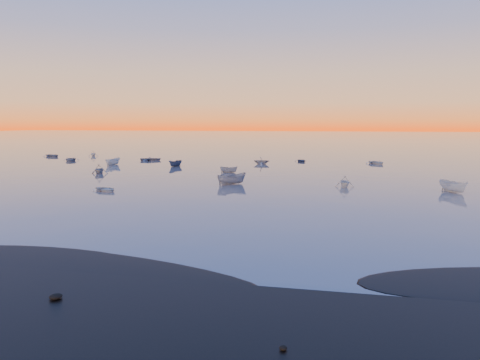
% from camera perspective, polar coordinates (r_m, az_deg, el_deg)
% --- Properties ---
extents(ground, '(600.00, 600.00, 0.00)m').
position_cam_1_polar(ground, '(127.04, 5.64, 3.26)').
color(ground, slate).
rests_on(ground, ground).
extents(mud_lobes, '(140.00, 6.00, 0.07)m').
position_cam_1_polar(mud_lobes, '(30.19, -17.97, -9.49)').
color(mud_lobes, black).
rests_on(mud_lobes, ground).
extents(moored_fleet, '(124.00, 58.00, 1.20)m').
position_cam_1_polar(moored_fleet, '(80.72, 1.70, 1.09)').
color(moored_fleet, silver).
rests_on(moored_fleet, ground).
extents(boat_near_center, '(4.12, 4.53, 1.50)m').
position_cam_1_polar(boat_near_center, '(63.65, -1.02, -0.53)').
color(boat_near_center, gray).
rests_on(boat_near_center, ground).
extents(boat_near_right, '(3.23, 1.55, 1.11)m').
position_cam_1_polar(boat_near_right, '(62.76, 12.63, -0.81)').
color(boat_near_right, silver).
rests_on(boat_near_right, ground).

